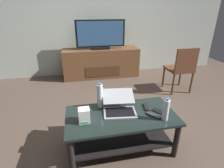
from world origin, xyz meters
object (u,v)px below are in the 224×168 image
water_bottle_near (166,110)px  media_cabinet (101,63)px  coffee_table (121,125)px  water_bottle_far (100,96)px  tv_remote (146,107)px  dining_chair (181,67)px  cell_phone (159,111)px  television (101,35)px  router_box (84,115)px  laptop (119,106)px  soundbar_remote (153,115)px

water_bottle_near → media_cabinet: bearing=96.8°
coffee_table → media_cabinet: media_cabinet is taller
water_bottle_far → tv_remote: 0.55m
dining_chair → cell_phone: dining_chair is taller
television → cell_phone: television is taller
television → dining_chair: television is taller
router_box → water_bottle_near: (0.82, -0.13, 0.04)m
dining_chair → water_bottle_far: (-1.67, -1.02, 0.10)m
coffee_table → water_bottle_near: size_ratio=4.83×
media_cabinet → router_box: bearing=-102.1°
television → laptop: 2.30m
dining_chair → water_bottle_far: dining_chair is taller
cell_phone → router_box: bearing=144.7°
television → coffee_table: bearing=-93.0°
cell_phone → dining_chair: bearing=13.5°
laptop → soundbar_remote: bearing=-29.7°
soundbar_remote → laptop: bearing=114.2°
media_cabinet → router_box: 2.47m
media_cabinet → dining_chair: dining_chair is taller
laptop → water_bottle_far: size_ratio=1.47×
coffee_table → tv_remote: size_ratio=7.47×
dining_chair → soundbar_remote: (-1.14, -1.33, -0.03)m
dining_chair → soundbar_remote: 1.75m
dining_chair → cell_phone: size_ratio=6.24×
coffee_table → tv_remote: 0.36m
cell_phone → media_cabinet: bearing=60.5°
laptop → water_bottle_far: (-0.20, 0.12, 0.08)m
water_bottle_near → cell_phone: size_ratio=1.77×
coffee_table → media_cabinet: bearing=87.1°
media_cabinet → tv_remote: 2.29m
media_cabinet → water_bottle_near: water_bottle_near is taller
television → tv_remote: (0.20, -2.26, -0.50)m
tv_remote → dining_chair: bearing=54.6°
dining_chair → coffee_table: bearing=-140.0°
dining_chair → water_bottle_far: size_ratio=2.93×
cell_phone → tv_remote: tv_remote is taller
soundbar_remote → dining_chair: bearing=13.4°
router_box → water_bottle_far: bearing=52.9°
water_bottle_near → cell_phone: 0.19m
dining_chair → router_box: size_ratio=5.76×
coffee_table → laptop: 0.22m
coffee_table → router_box: 0.45m
television → laptop: (-0.12, -2.25, -0.45)m
router_box → water_bottle_near: size_ratio=0.61×
media_cabinet → tv_remote: (0.20, -2.28, 0.13)m
television → tv_remote: 2.32m
tv_remote → soundbar_remote: bearing=-76.8°
router_box → soundbar_remote: size_ratio=0.95×
media_cabinet → router_box: media_cabinet is taller
coffee_table → water_bottle_far: 0.41m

